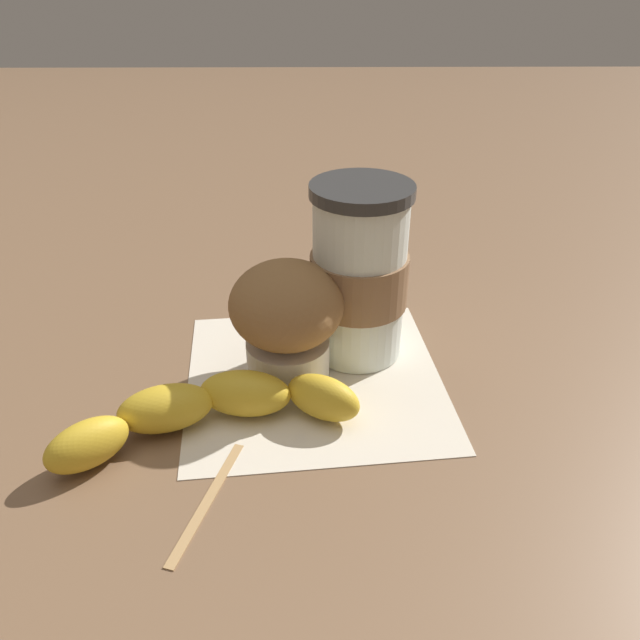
{
  "coord_description": "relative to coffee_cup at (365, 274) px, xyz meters",
  "views": [
    {
      "loc": [
        0.42,
        -0.0,
        0.32
      ],
      "look_at": [
        0.0,
        0.0,
        0.06
      ],
      "focal_mm": 35.0,
      "sensor_mm": 36.0,
      "label": 1
    }
  ],
  "objects": [
    {
      "name": "banana",
      "position": [
        0.1,
        -0.12,
        -0.06
      ],
      "size": [
        0.11,
        0.23,
        0.04
      ],
      "color": "gold",
      "rests_on": "paper_napkin"
    },
    {
      "name": "coffee_cup",
      "position": [
        0.0,
        0.0,
        0.0
      ],
      "size": [
        0.08,
        0.08,
        0.15
      ],
      "color": "silver",
      "rests_on": "paper_napkin"
    },
    {
      "name": "paper_napkin",
      "position": [
        0.04,
        -0.04,
        -0.08
      ],
      "size": [
        0.23,
        0.23,
        0.0
      ],
      "primitive_type": "cube",
      "rotation": [
        0.0,
        0.0,
        0.1
      ],
      "color": "beige",
      "rests_on": "ground_plane"
    },
    {
      "name": "muffin",
      "position": [
        0.04,
        -0.06,
        -0.02
      ],
      "size": [
        0.09,
        0.09,
        0.1
      ],
      "color": "white",
      "rests_on": "paper_napkin"
    },
    {
      "name": "wooden_stirrer",
      "position": [
        0.18,
        -0.11,
        -0.08
      ],
      "size": [
        0.11,
        0.04,
        0.0
      ],
      "primitive_type": "cube",
      "rotation": [
        0.0,
        0.0,
        5.99
      ],
      "color": "tan",
      "rests_on": "ground_plane"
    },
    {
      "name": "ground_plane",
      "position": [
        0.04,
        -0.04,
        -0.08
      ],
      "size": [
        3.0,
        3.0,
        0.0
      ],
      "primitive_type": "plane",
      "color": "brown"
    }
  ]
}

